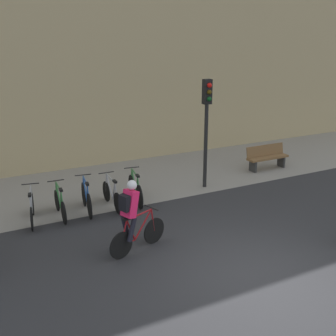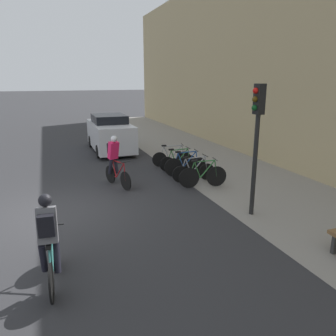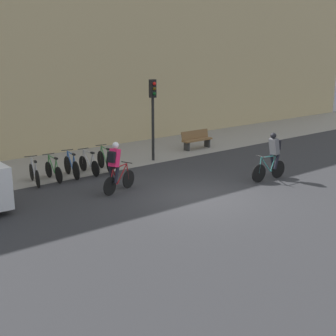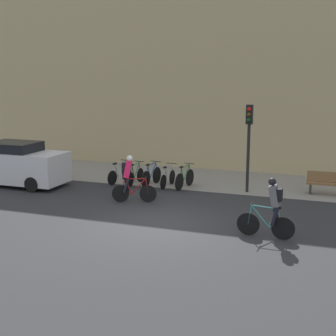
{
  "view_description": "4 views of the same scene",
  "coord_description": "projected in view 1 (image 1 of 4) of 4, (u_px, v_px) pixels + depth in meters",
  "views": [
    {
      "loc": [
        -5.14,
        -6.0,
        4.77
      ],
      "look_at": [
        -0.24,
        3.49,
        1.39
      ],
      "focal_mm": 45.0,
      "sensor_mm": 36.0,
      "label": 1
    },
    {
      "loc": [
        8.98,
        -0.03,
        3.61
      ],
      "look_at": [
        0.05,
        3.27,
        1.01
      ],
      "focal_mm": 35.0,
      "sensor_mm": 36.0,
      "label": 2
    },
    {
      "loc": [
        -10.01,
        -10.93,
        4.81
      ],
      "look_at": [
        -0.16,
        1.4,
        0.72
      ],
      "focal_mm": 50.0,
      "sensor_mm": 36.0,
      "label": 3
    },
    {
      "loc": [
        5.06,
        -13.26,
        4.61
      ],
      "look_at": [
        -0.42,
        2.11,
        1.37
      ],
      "focal_mm": 50.0,
      "sensor_mm": 36.0,
      "label": 4
    }
  ],
  "objects": [
    {
      "name": "traffic_light_pole",
      "position": [
        207.0,
        114.0,
        13.13
      ],
      "size": [
        0.26,
        0.3,
        3.49
      ],
      "color": "black",
      "rests_on": "ground"
    },
    {
      "name": "bench",
      "position": [
        267.0,
        157.0,
        15.6
      ],
      "size": [
        1.67,
        0.44,
        0.89
      ],
      "color": "brown",
      "rests_on": "ground"
    },
    {
      "name": "parked_bike_3",
      "position": [
        112.0,
        195.0,
        12.11
      ],
      "size": [
        0.46,
        1.65,
        0.94
      ],
      "color": "black",
      "rests_on": "ground"
    },
    {
      "name": "parked_bike_4",
      "position": [
        135.0,
        190.0,
        12.43
      ],
      "size": [
        0.46,
        1.67,
        0.99
      ],
      "color": "black",
      "rests_on": "ground"
    },
    {
      "name": "parked_bike_1",
      "position": [
        60.0,
        204.0,
        11.46
      ],
      "size": [
        0.46,
        1.57,
        0.94
      ],
      "color": "black",
      "rests_on": "ground"
    },
    {
      "name": "kerb_strip",
      "position": [
        131.0,
        180.0,
        14.49
      ],
      "size": [
        44.0,
        4.5,
        0.01
      ],
      "primitive_type": "cube",
      "color": "gray",
      "rests_on": "ground"
    },
    {
      "name": "parked_bike_2",
      "position": [
        86.0,
        198.0,
        11.78
      ],
      "size": [
        0.46,
        1.66,
        0.99
      ],
      "color": "black",
      "rests_on": "ground"
    },
    {
      "name": "parked_bike_0",
      "position": [
        32.0,
        209.0,
        11.13
      ],
      "size": [
        0.5,
        1.64,
        0.95
      ],
      "color": "black",
      "rests_on": "ground"
    },
    {
      "name": "cyclist_pink",
      "position": [
        132.0,
        215.0,
        9.38
      ],
      "size": [
        1.58,
        0.65,
        1.76
      ],
      "color": "black",
      "rests_on": "ground"
    },
    {
      "name": "ground",
      "position": [
        255.0,
        275.0,
        8.77
      ],
      "size": [
        200.0,
        200.0,
        0.0
      ],
      "primitive_type": "plane",
      "color": "#2B2B2D"
    },
    {
      "name": "building_facade",
      "position": [
        101.0,
        42.0,
        15.29
      ],
      "size": [
        44.0,
        0.6,
        9.05
      ],
      "primitive_type": "cube",
      "color": "tan",
      "rests_on": "ground"
    }
  ]
}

